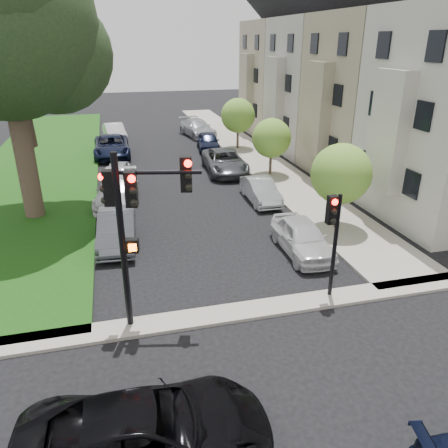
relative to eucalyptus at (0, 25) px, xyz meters
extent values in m
plane|color=black|center=(8.07, -12.86, -9.04)|extent=(140.00, 140.00, 0.00)
cube|color=#1C3D11|center=(-0.93, 11.14, -8.98)|extent=(8.00, 44.00, 0.12)
cube|color=#9C9890|center=(14.82, 11.14, -8.98)|extent=(3.50, 44.00, 0.12)
cube|color=#9C9890|center=(8.07, -10.86, -8.98)|extent=(60.00, 1.00, 0.12)
cube|color=#BAB794|center=(16.72, -4.86, -4.54)|extent=(0.70, 2.20, 5.50)
cube|color=black|center=(17.02, -4.86, -3.54)|extent=(0.08, 3.60, 6.00)
cube|color=gray|center=(20.57, 2.64, -4.04)|extent=(7.00, 7.40, 10.00)
cube|color=gray|center=(16.72, 2.64, -4.54)|extent=(0.70, 2.20, 5.50)
cube|color=black|center=(17.02, 2.64, -3.54)|extent=(0.08, 3.60, 6.00)
cube|color=#BDB4A9|center=(20.57, 10.14, -4.04)|extent=(7.00, 7.40, 10.00)
cube|color=#BDB4A9|center=(16.72, 10.14, -4.54)|extent=(0.70, 2.20, 5.50)
cube|color=black|center=(17.02, 10.14, -3.54)|extent=(0.08, 3.60, 6.00)
cube|color=gray|center=(20.57, 17.64, -4.04)|extent=(7.00, 7.40, 10.00)
cube|color=gray|center=(16.72, 17.64, -4.54)|extent=(0.70, 2.20, 5.50)
cube|color=black|center=(17.02, 17.64, -3.54)|extent=(0.08, 3.60, 6.00)
cylinder|color=brown|center=(0.06, 0.01, -5.58)|extent=(0.95, 0.95, 6.92)
sphere|color=#1E301A|center=(0.06, 0.01, 0.04)|extent=(8.30, 8.30, 8.30)
sphere|color=#1E301A|center=(1.96, 0.87, -1.25)|extent=(5.53, 5.53, 5.53)
cylinder|color=brown|center=(14.27, -5.27, -8.04)|extent=(0.20, 0.20, 1.99)
sphere|color=#709D3F|center=(14.27, -5.27, -6.25)|extent=(2.78, 2.78, 2.78)
cylinder|color=brown|center=(14.27, 3.93, -8.13)|extent=(0.18, 0.18, 1.82)
sphere|color=#709D3F|center=(14.27, 3.93, -6.49)|extent=(2.54, 2.54, 2.54)
cylinder|color=brown|center=(14.27, 11.84, -8.05)|extent=(0.20, 0.20, 1.97)
sphere|color=#709D3F|center=(14.27, 11.84, -6.27)|extent=(2.76, 2.76, 2.76)
cylinder|color=black|center=(4.27, -10.66, -6.20)|extent=(0.23, 0.23, 5.67)
cylinder|color=black|center=(5.47, -10.66, -4.02)|extent=(2.37, 0.66, 0.13)
cube|color=black|center=(4.66, -10.66, -4.46)|extent=(0.38, 0.35, 1.04)
cube|color=black|center=(6.24, -10.66, -4.13)|extent=(0.38, 0.35, 1.04)
cube|color=black|center=(4.06, -10.39, -4.46)|extent=(0.35, 0.38, 1.04)
sphere|color=#FF0C05|center=(4.66, -10.83, -4.11)|extent=(0.22, 0.22, 0.22)
sphere|color=black|center=(4.66, -10.83, -4.81)|extent=(0.22, 0.22, 0.22)
cube|color=black|center=(4.55, -10.66, -6.20)|extent=(0.43, 0.35, 0.41)
cube|color=#FF5905|center=(4.55, -10.82, -6.20)|extent=(0.24, 0.03, 0.24)
cylinder|color=black|center=(11.23, -10.66, -7.11)|extent=(0.14, 0.14, 3.85)
cube|color=black|center=(10.98, -10.66, -5.69)|extent=(0.30, 0.26, 0.96)
sphere|color=#FF0C05|center=(10.98, -10.82, -5.36)|extent=(0.20, 0.20, 0.20)
imported|color=black|center=(4.39, -15.64, -8.28)|extent=(5.52, 2.70, 1.51)
imported|color=silver|center=(11.68, -7.16, -8.31)|extent=(1.83, 4.31, 1.45)
imported|color=#999BA0|center=(12.03, -0.66, -8.38)|extent=(1.43, 3.98, 1.31)
imported|color=#3F4247|center=(11.54, 5.50, -8.27)|extent=(2.83, 5.64, 1.53)
imported|color=black|center=(11.85, 12.15, -8.31)|extent=(2.21, 4.43, 1.45)
imported|color=#999BA0|center=(12.06, 17.82, -8.26)|extent=(3.13, 5.65, 1.55)
imported|color=#3F4247|center=(4.09, -4.33, -8.30)|extent=(1.87, 4.57, 1.47)
imported|color=silver|center=(4.23, 1.06, -8.29)|extent=(2.85, 5.39, 1.49)
imported|color=#999BA0|center=(4.36, 4.81, -8.39)|extent=(2.07, 3.99, 1.30)
imported|color=black|center=(4.15, 11.95, -8.24)|extent=(2.68, 5.77, 1.60)
imported|color=silver|center=(4.49, 17.75, -8.29)|extent=(2.17, 4.72, 1.50)
camera|label=1|loc=(4.30, -22.62, -0.56)|focal=35.00mm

